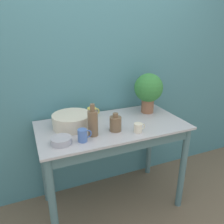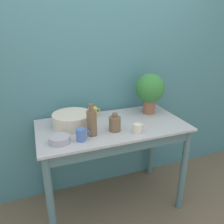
% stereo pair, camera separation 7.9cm
% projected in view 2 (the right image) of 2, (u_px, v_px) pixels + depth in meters
% --- Properties ---
extents(wall_back, '(6.00, 0.05, 2.40)m').
position_uv_depth(wall_back, '(98.00, 82.00, 2.22)').
color(wall_back, teal).
rests_on(wall_back, ground_plane).
extents(counter_table, '(1.33, 0.70, 0.89)m').
position_uv_depth(counter_table, '(113.00, 143.00, 2.02)').
color(counter_table, slate).
rests_on(counter_table, ground_plane).
extents(potted_plant, '(0.29, 0.29, 0.40)m').
position_uv_depth(potted_plant, '(150.00, 90.00, 2.16)').
color(potted_plant, '#8C5B42').
rests_on(potted_plant, counter_table).
extents(bowl_wash_large, '(0.34, 0.34, 0.12)m').
position_uv_depth(bowl_wash_large, '(72.00, 120.00, 1.92)').
color(bowl_wash_large, beige).
rests_on(bowl_wash_large, counter_table).
extents(bottle_tall, '(0.08, 0.08, 0.27)m').
position_uv_depth(bottle_tall, '(92.00, 122.00, 1.74)').
color(bottle_tall, brown).
rests_on(bottle_tall, counter_table).
extents(bottle_short, '(0.10, 0.10, 0.16)m').
position_uv_depth(bottle_short, '(115.00, 123.00, 1.83)').
color(bottle_short, brown).
rests_on(bottle_short, counter_table).
extents(mug_yellow, '(0.12, 0.09, 0.10)m').
position_uv_depth(mug_yellow, '(93.00, 112.00, 2.13)').
color(mug_yellow, '#E5CC4C').
rests_on(mug_yellow, counter_table).
extents(mug_cream, '(0.10, 0.07, 0.08)m').
position_uv_depth(mug_cream, '(138.00, 128.00, 1.81)').
color(mug_cream, beige).
rests_on(mug_cream, counter_table).
extents(mug_blue, '(0.11, 0.07, 0.10)m').
position_uv_depth(mug_blue, '(81.00, 135.00, 1.67)').
color(mug_blue, '#4C70B7').
rests_on(mug_blue, counter_table).
extents(bowl_small_steel, '(0.16, 0.16, 0.05)m').
position_uv_depth(bowl_small_steel, '(60.00, 139.00, 1.66)').
color(bowl_small_steel, '#A8A8B2').
rests_on(bowl_small_steel, counter_table).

